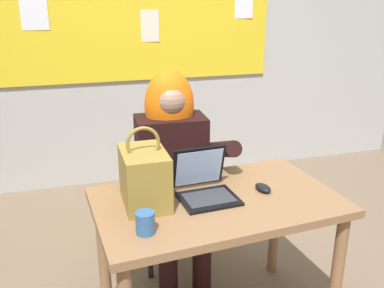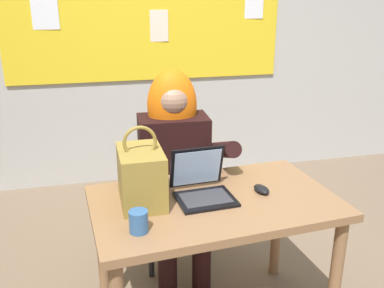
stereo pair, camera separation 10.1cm
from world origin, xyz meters
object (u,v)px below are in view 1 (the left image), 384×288
at_px(handbag, 144,177).
at_px(coffee_mug, 145,223).
at_px(computer_mouse, 263,188).
at_px(person_costumed, 173,158).
at_px(laptop, 205,186).
at_px(desk_main, 217,218).
at_px(chair_at_desk, 171,184).

relative_size(handbag, coffee_mug, 3.98).
bearing_deg(computer_mouse, handbag, 165.09).
bearing_deg(person_costumed, handbag, -24.02).
bearing_deg(computer_mouse, laptop, 162.63).
xyz_separation_m(desk_main, computer_mouse, (0.25, 0.02, 0.12)).
distance_m(person_costumed, handbag, 0.60).
distance_m(desk_main, computer_mouse, 0.28).
relative_size(laptop, handbag, 0.78).
relative_size(computer_mouse, coffee_mug, 1.09).
xyz_separation_m(chair_at_desk, person_costumed, (-0.01, -0.13, 0.23)).
distance_m(chair_at_desk, person_costumed, 0.27).
height_order(desk_main, handbag, handbag).
bearing_deg(desk_main, chair_at_desk, 94.97).
xyz_separation_m(laptop, coffee_mug, (-0.34, -0.26, -0.00)).
height_order(person_costumed, computer_mouse, person_costumed).
distance_m(chair_at_desk, coffee_mug, 1.01).
xyz_separation_m(laptop, computer_mouse, (0.30, -0.03, -0.03)).
distance_m(desk_main, person_costumed, 0.60).
relative_size(desk_main, person_costumed, 0.97).
distance_m(computer_mouse, handbag, 0.60).
relative_size(desk_main, coffee_mug, 12.80).
bearing_deg(laptop, desk_main, -47.50).
xyz_separation_m(chair_at_desk, laptop, (0.01, -0.66, 0.28)).
bearing_deg(laptop, handbag, 175.10).
relative_size(person_costumed, laptop, 4.25).
bearing_deg(chair_at_desk, computer_mouse, 29.55).
bearing_deg(coffee_mug, handbag, 79.51).
xyz_separation_m(chair_at_desk, computer_mouse, (0.31, -0.69, 0.24)).
relative_size(person_costumed, coffee_mug, 13.23).
distance_m(person_costumed, laptop, 0.53).
distance_m(desk_main, chair_at_desk, 0.72).
bearing_deg(computer_mouse, chair_at_desk, 102.87).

